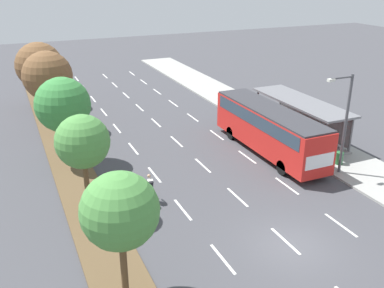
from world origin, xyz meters
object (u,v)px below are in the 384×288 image
at_px(bus_shelter, 303,114).
at_px(trash_bin, 339,158).
at_px(median_tree_fifth, 39,66).
at_px(streetlight, 344,118).
at_px(bus, 269,126).
at_px(median_tree_second, 83,142).
at_px(cyclist, 150,190).
at_px(median_tree_third, 63,105).
at_px(median_tree_nearest, 120,211).
at_px(median_tree_fourth, 47,76).

distance_m(bus_shelter, trash_bin, 5.81).
bearing_deg(median_tree_fifth, bus_shelter, -42.44).
height_order(median_tree_fifth, streetlight, streetlight).
distance_m(bus, median_tree_second, 14.18).
bearing_deg(cyclist, streetlight, -7.24).
bearing_deg(median_tree_third, median_tree_fifth, 90.33).
xyz_separation_m(median_tree_fifth, trash_bin, (16.83, -21.93, -3.49)).
xyz_separation_m(median_tree_nearest, median_tree_second, (-0.03, 7.12, 0.14)).
bearing_deg(median_tree_third, median_tree_second, -90.43).
xyz_separation_m(bus, median_tree_third, (-13.54, 3.78, 2.19)).
bearing_deg(median_tree_fifth, trash_bin, -52.50).
relative_size(median_tree_nearest, median_tree_second, 0.99).
height_order(bus, median_tree_nearest, median_tree_nearest).
height_order(median_tree_fifth, trash_bin, median_tree_fifth).
relative_size(median_tree_third, median_tree_fourth, 0.92).
height_order(cyclist, median_tree_nearest, median_tree_nearest).
bearing_deg(median_tree_third, bus_shelter, -6.81).
bearing_deg(trash_bin, bus, 129.33).
bearing_deg(median_tree_nearest, median_tree_fourth, 90.18).
bearing_deg(streetlight, cyclist, 172.76).
xyz_separation_m(cyclist, median_tree_nearest, (-3.46, -7.13, 3.37)).
bearing_deg(cyclist, trash_bin, -2.43).
distance_m(median_tree_fourth, median_tree_fifth, 7.15).
distance_m(bus_shelter, bus, 4.59).
height_order(bus_shelter, median_tree_third, median_tree_third).
bearing_deg(median_tree_fifth, median_tree_third, -89.67).
distance_m(bus, streetlight, 5.66).
relative_size(median_tree_fourth, trash_bin, 7.64).
bearing_deg(streetlight, trash_bin, 43.93).
height_order(bus, trash_bin, bus).
distance_m(bus_shelter, median_tree_fourth, 20.35).
distance_m(cyclist, streetlight, 12.76).
xyz_separation_m(bus_shelter, median_tree_fifth, (-17.91, 16.37, 2.20)).
xyz_separation_m(bus_shelter, trash_bin, (-1.08, -5.56, -1.29)).
relative_size(bus_shelter, streetlight, 1.48).
distance_m(median_tree_fourth, streetlight, 22.36).
bearing_deg(median_tree_third, streetlight, -28.91).
distance_m(median_tree_second, streetlight, 15.85).
relative_size(cyclist, median_tree_third, 0.31).
bearing_deg(bus_shelter, bus, -158.88).
xyz_separation_m(bus, trash_bin, (3.20, -3.90, -1.49)).
bearing_deg(cyclist, bus_shelter, 19.13).
xyz_separation_m(bus_shelter, streetlight, (-2.11, -6.55, 2.02)).
bearing_deg(cyclist, median_tree_fourth, 103.92).
xyz_separation_m(median_tree_nearest, streetlight, (15.74, 5.57, -0.27)).
bearing_deg(streetlight, median_tree_third, 151.09).
height_order(median_tree_nearest, median_tree_fifth, median_tree_fifth).
bearing_deg(median_tree_fourth, bus_shelter, -27.31).
relative_size(cyclist, trash_bin, 2.14).
relative_size(bus_shelter, trash_bin, 11.28).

